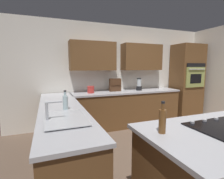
% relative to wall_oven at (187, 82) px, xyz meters
% --- Properties ---
extents(ground_plane, '(14.00, 14.00, 0.00)m').
position_rel_wall_oven_xyz_m(ground_plane, '(1.85, 1.72, -1.08)').
color(ground_plane, brown).
extents(wall_back, '(6.00, 0.44, 2.60)m').
position_rel_wall_oven_xyz_m(wall_back, '(1.92, -0.33, 0.34)').
color(wall_back, white).
rests_on(wall_back, ground).
extents(lower_cabinets_back, '(2.80, 0.60, 0.86)m').
position_rel_wall_oven_xyz_m(lower_cabinets_back, '(1.95, -0.00, -0.65)').
color(lower_cabinets_back, brown).
rests_on(lower_cabinets_back, ground).
extents(countertop_back, '(2.84, 0.64, 0.04)m').
position_rel_wall_oven_xyz_m(countertop_back, '(1.95, -0.00, -0.20)').
color(countertop_back, '#B2B2B7').
rests_on(countertop_back, lower_cabinets_back).
extents(lower_cabinets_side, '(0.60, 2.90, 0.86)m').
position_rel_wall_oven_xyz_m(lower_cabinets_side, '(3.67, 1.17, -0.65)').
color(lower_cabinets_side, brown).
rests_on(lower_cabinets_side, ground).
extents(countertop_side, '(0.64, 2.94, 0.04)m').
position_rel_wall_oven_xyz_m(countertop_side, '(3.67, 1.17, -0.20)').
color(countertop_side, '#B2B2B7').
rests_on(countertop_side, lower_cabinets_side).
extents(wall_oven, '(0.80, 0.66, 2.15)m').
position_rel_wall_oven_xyz_m(wall_oven, '(0.00, 0.00, 0.00)').
color(wall_oven, brown).
rests_on(wall_oven, ground).
extents(sink_unit, '(0.46, 0.70, 0.23)m').
position_rel_wall_oven_xyz_m(sink_unit, '(3.68, 1.85, -0.16)').
color(sink_unit, '#515456').
rests_on(sink_unit, countertop_side).
extents(blender, '(0.15, 0.15, 0.32)m').
position_rel_wall_oven_xyz_m(blender, '(1.60, -0.02, -0.04)').
color(blender, black).
rests_on(blender, countertop_back).
extents(spice_rack, '(0.29, 0.11, 0.32)m').
position_rel_wall_oven_xyz_m(spice_rack, '(2.25, -0.08, -0.02)').
color(spice_rack, '#472B19').
rests_on(spice_rack, countertop_back).
extents(kettle, '(0.16, 0.16, 0.16)m').
position_rel_wall_oven_xyz_m(kettle, '(2.90, -0.02, -0.10)').
color(kettle, red).
rests_on(kettle, countertop_back).
extents(dish_soap_bottle, '(0.07, 0.07, 0.28)m').
position_rel_wall_oven_xyz_m(dish_soap_bottle, '(3.62, 1.37, -0.07)').
color(dish_soap_bottle, silver).
rests_on(dish_soap_bottle, countertop_side).
extents(oil_bottle, '(0.07, 0.07, 0.30)m').
position_rel_wall_oven_xyz_m(oil_bottle, '(2.87, 2.59, -0.06)').
color(oil_bottle, brown).
rests_on(oil_bottle, island_top).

